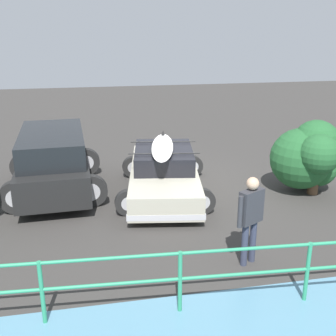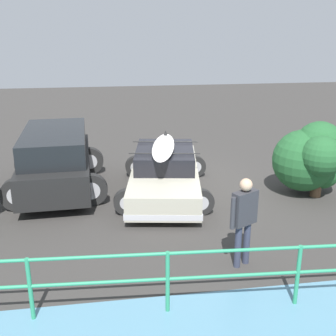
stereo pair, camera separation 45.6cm
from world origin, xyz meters
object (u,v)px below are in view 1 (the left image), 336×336
object	(u,v)px
sedan_car	(164,172)
bush_near_left	(308,158)
suv_car	(54,161)
person_bystander	(251,213)

from	to	relation	value
sedan_car	bush_near_left	world-z (taller)	bush_near_left
suv_car	bush_near_left	size ratio (longest dim) A/B	2.15
bush_near_left	sedan_car	bearing A→B (deg)	-10.03
suv_car	bush_near_left	bearing A→B (deg)	168.53
sedan_car	suv_car	bearing A→B (deg)	-13.35
sedan_car	person_bystander	size ratio (longest dim) A/B	2.63
suv_car	person_bystander	bearing A→B (deg)	130.11
sedan_car	bush_near_left	xyz separation A→B (m)	(-3.92, 0.69, 0.40)
bush_near_left	suv_car	bearing A→B (deg)	-11.47
sedan_car	person_bystander	xyz separation A→B (m)	(-0.95, 3.96, 0.47)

